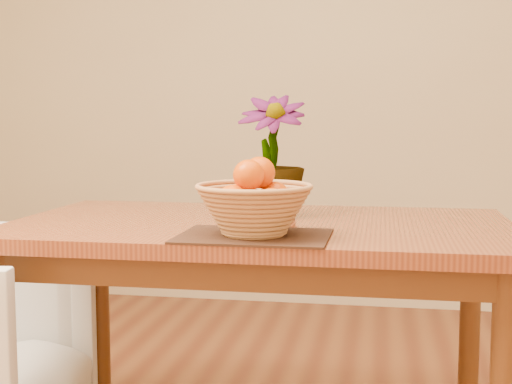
# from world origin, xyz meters

# --- Properties ---
(wall_back) EXTENTS (4.00, 0.02, 2.70)m
(wall_back) POSITION_xyz_m (0.00, 2.25, 1.35)
(wall_back) COLOR beige
(wall_back) RESTS_ON floor
(table) EXTENTS (1.40, 0.80, 0.75)m
(table) POSITION_xyz_m (0.00, 0.30, 0.66)
(table) COLOR brown
(table) RESTS_ON floor
(placemat) EXTENTS (0.37, 0.28, 0.01)m
(placemat) POSITION_xyz_m (0.03, 0.04, 0.75)
(placemat) COLOR #331C12
(placemat) RESTS_ON table
(wicker_basket) EXTENTS (0.29, 0.29, 0.12)m
(wicker_basket) POSITION_xyz_m (0.03, 0.04, 0.81)
(wicker_basket) COLOR #B4794B
(wicker_basket) RESTS_ON placemat
(orange_pile) EXTENTS (0.17, 0.18, 0.14)m
(orange_pile) POSITION_xyz_m (0.03, 0.04, 0.86)
(orange_pile) COLOR #D64B03
(orange_pile) RESTS_ON wicker_basket
(potted_plant) EXTENTS (0.21, 0.21, 0.36)m
(potted_plant) POSITION_xyz_m (0.01, 0.41, 0.93)
(potted_plant) COLOR #154513
(potted_plant) RESTS_ON table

